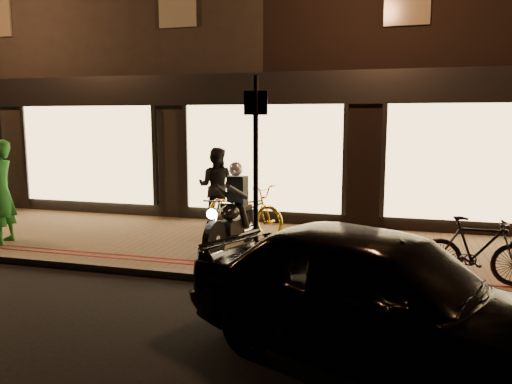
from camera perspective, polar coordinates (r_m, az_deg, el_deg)
ground at (r=7.88m, az=-6.92°, el=-10.11°), size 90.00×90.00×0.00m
sidewalk at (r=9.66m, az=-2.32°, el=-6.20°), size 50.00×4.00×0.12m
kerb_stone at (r=7.91m, az=-6.78°, el=-9.59°), size 50.00×0.14×0.12m
red_kerb_lines at (r=8.33m, az=-5.46°, el=-8.17°), size 50.00×0.26×0.01m
building_row at (r=16.24m, az=5.53°, el=14.55°), size 48.00×10.11×8.50m
motorcycle at (r=9.15m, az=-2.62°, el=-2.70°), size 0.66×1.93×1.59m
sign_post at (r=7.45m, az=-0.04°, el=3.04°), size 0.35×0.09×3.00m
bicycle_gold at (r=10.28m, az=-1.35°, el=-1.95°), size 2.12×1.46×1.06m
bicycle_dark at (r=7.92m, az=23.93°, el=-6.12°), size 1.63×0.51×0.97m
person_green at (r=10.64m, az=-27.19°, el=0.00°), size 0.63×0.81×1.98m
person_dark at (r=11.26m, az=-4.57°, el=0.68°), size 0.89×0.71×1.74m
parked_car at (r=5.30m, az=13.94°, el=-11.37°), size 4.56×3.29×1.44m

